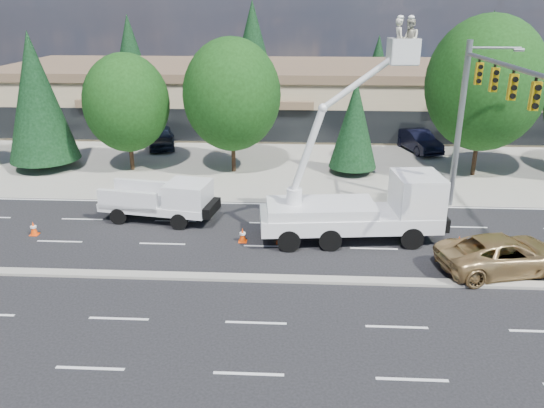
# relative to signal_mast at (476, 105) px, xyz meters

# --- Properties ---
(ground) EXTENTS (140.00, 140.00, 0.00)m
(ground) POSITION_rel_signal_mast_xyz_m (-10.03, -7.04, -6.06)
(ground) COLOR black
(ground) RESTS_ON ground
(concrete_apron) EXTENTS (140.00, 22.00, 0.01)m
(concrete_apron) POSITION_rel_signal_mast_xyz_m (-10.03, 12.96, -6.05)
(concrete_apron) COLOR gray
(concrete_apron) RESTS_ON ground
(road_median) EXTENTS (120.00, 0.55, 0.12)m
(road_median) POSITION_rel_signal_mast_xyz_m (-10.03, -7.04, -6.00)
(road_median) COLOR gray
(road_median) RESTS_ON ground
(strip_mall) EXTENTS (50.40, 15.40, 5.50)m
(strip_mall) POSITION_rel_signal_mast_xyz_m (-10.03, 22.93, -3.23)
(strip_mall) COLOR tan
(strip_mall) RESTS_ON ground
(tree_front_b) EXTENTS (4.64, 4.64, 9.14)m
(tree_front_b) POSITION_rel_signal_mast_xyz_m (-26.03, 7.96, -1.15)
(tree_front_b) COLOR #332114
(tree_front_b) RESTS_ON ground
(tree_front_c) EXTENTS (5.63, 5.63, 7.81)m
(tree_front_c) POSITION_rel_signal_mast_xyz_m (-20.03, 7.96, -1.48)
(tree_front_c) COLOR #332114
(tree_front_c) RESTS_ON ground
(tree_front_d) EXTENTS (6.35, 6.35, 8.82)m
(tree_front_d) POSITION_rel_signal_mast_xyz_m (-13.03, 7.96, -0.90)
(tree_front_d) COLOR #332114
(tree_front_d) RESTS_ON ground
(tree_front_e) EXTENTS (3.17, 3.17, 6.24)m
(tree_front_e) POSITION_rel_signal_mast_xyz_m (-5.03, 7.96, -2.71)
(tree_front_e) COLOR #332114
(tree_front_e) RESTS_ON ground
(tree_front_f) EXTENTS (7.37, 7.37, 10.23)m
(tree_front_f) POSITION_rel_signal_mast_xyz_m (2.97, 7.96, -0.07)
(tree_front_f) COLOR #332114
(tree_front_f) RESTS_ON ground
(tree_back_a) EXTENTS (4.88, 4.88, 9.62)m
(tree_back_a) POSITION_rel_signal_mast_xyz_m (-28.03, 34.96, -0.89)
(tree_back_a) COLOR #332114
(tree_back_a) RESTS_ON ground
(tree_back_b) EXTENTS (5.65, 5.65, 11.13)m
(tree_back_b) POSITION_rel_signal_mast_xyz_m (-14.03, 34.96, -0.08)
(tree_back_b) COLOR #332114
(tree_back_b) RESTS_ON ground
(tree_back_c) EXTENTS (3.79, 3.79, 7.47)m
(tree_back_c) POSITION_rel_signal_mast_xyz_m (-0.03, 34.96, -2.05)
(tree_back_c) COLOR #332114
(tree_back_c) RESTS_ON ground
(tree_back_d) EXTENTS (5.09, 5.09, 10.04)m
(tree_back_d) POSITION_rel_signal_mast_xyz_m (11.97, 34.96, -0.67)
(tree_back_d) COLOR #332114
(tree_back_d) RESTS_ON ground
(signal_mast) EXTENTS (2.76, 10.16, 9.00)m
(signal_mast) POSITION_rel_signal_mast_xyz_m (0.00, 0.00, 0.00)
(signal_mast) COLOR gray
(signal_mast) RESTS_ON ground
(utility_pickup) EXTENTS (5.97, 3.00, 2.19)m
(utility_pickup) POSITION_rel_signal_mast_xyz_m (-15.60, -0.91, -5.16)
(utility_pickup) COLOR white
(utility_pickup) RESTS_ON ground
(bucket_truck) EXTENTS (8.69, 3.46, 10.26)m
(bucket_truck) POSITION_rel_signal_mast_xyz_m (-5.44, -2.77, -3.89)
(bucket_truck) COLOR white
(bucket_truck) RESTS_ON ground
(traffic_cone_a) EXTENTS (0.40, 0.40, 0.70)m
(traffic_cone_a) POSITION_rel_signal_mast_xyz_m (-21.61, -3.12, -5.72)
(traffic_cone_a) COLOR #FD4408
(traffic_cone_a) RESTS_ON ground
(traffic_cone_b) EXTENTS (0.40, 0.40, 0.70)m
(traffic_cone_b) POSITION_rel_signal_mast_xyz_m (-11.23, -3.38, -5.72)
(traffic_cone_b) COLOR #FD4408
(traffic_cone_b) RESTS_ON ground
(traffic_cone_c) EXTENTS (0.40, 0.40, 0.70)m
(traffic_cone_c) POSITION_rel_signal_mast_xyz_m (-9.41, -3.42, -5.72)
(traffic_cone_c) COLOR #FD4408
(traffic_cone_c) RESTS_ON ground
(traffic_cone_d) EXTENTS (0.40, 0.40, 0.70)m
(traffic_cone_d) POSITION_rel_signal_mast_xyz_m (-1.15, -3.75, -5.72)
(traffic_cone_d) COLOR #FD4408
(traffic_cone_d) RESTS_ON ground
(minivan) EXTENTS (6.08, 3.82, 1.57)m
(minivan) POSITION_rel_signal_mast_xyz_m (0.17, -5.73, -5.27)
(minivan) COLOR tan
(minivan) RESTS_ON ground
(parked_car_west) EXTENTS (3.04, 5.13, 1.64)m
(parked_car_west) POSITION_rel_signal_mast_xyz_m (-19.48, 13.96, -5.24)
(parked_car_west) COLOR black
(parked_car_west) RESTS_ON ground
(parked_car_east) EXTENTS (3.12, 5.24, 1.63)m
(parked_car_east) POSITION_rel_signal_mast_xyz_m (0.55, 13.96, -5.24)
(parked_car_east) COLOR black
(parked_car_east) RESTS_ON ground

